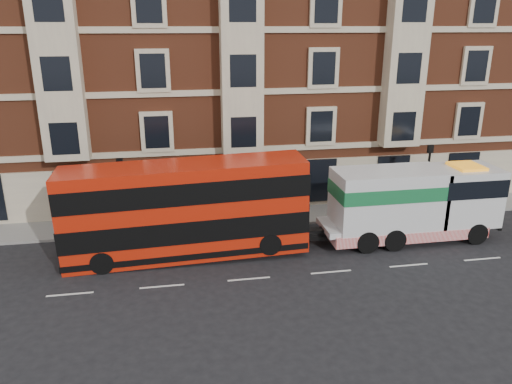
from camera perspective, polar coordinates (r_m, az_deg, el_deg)
ground at (r=23.65m, az=-0.82°, el=-9.92°), size 120.00×120.00×0.00m
sidewalk at (r=30.35m, az=-3.09°, el=-3.09°), size 90.00×3.00×0.15m
victorian_terrace at (r=35.73m, az=-4.10°, el=16.62°), size 45.00×12.00×20.40m
lamp_post_west at (r=28.20m, az=-15.04°, el=0.17°), size 0.35×0.15×4.35m
lamp_post_east at (r=31.96m, az=19.02°, el=1.95°), size 0.35×0.15×4.35m
double_decker_bus at (r=25.08m, az=-8.06°, el=-1.89°), size 12.05×2.77×4.88m
tow_truck at (r=28.23m, az=17.24°, el=-1.18°), size 9.65×2.85×4.02m
pedestrian at (r=28.67m, az=-14.25°, el=-2.91°), size 0.74×0.58×1.80m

